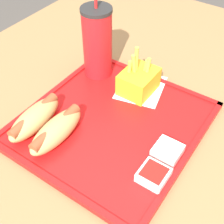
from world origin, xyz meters
name	(u,v)px	position (x,y,z in m)	size (l,w,h in m)	color
dining_table	(120,210)	(0.00, 0.00, 0.38)	(1.33, 1.06, 0.76)	olive
food_tray	(112,123)	(-0.01, 0.02, 0.76)	(0.38, 0.36, 0.01)	red
paper_napkin	(141,88)	(0.12, 0.03, 0.77)	(0.14, 0.13, 0.00)	white
soda_cup	(97,42)	(0.11, 0.15, 0.85)	(0.07, 0.07, 0.21)	red
hot_dog_far	(35,118)	(-0.12, 0.15, 0.79)	(0.15, 0.06, 0.04)	tan
hot_dog_near	(56,130)	(-0.12, 0.09, 0.79)	(0.15, 0.06, 0.04)	tan
fries_carton	(139,81)	(0.11, 0.03, 0.80)	(0.09, 0.07, 0.12)	gold
sauce_cup_mayo	(168,151)	(-0.03, -0.12, 0.78)	(0.05, 0.05, 0.02)	silver
sauce_cup_ketchup	(154,175)	(-0.09, -0.12, 0.78)	(0.05, 0.05, 0.02)	silver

